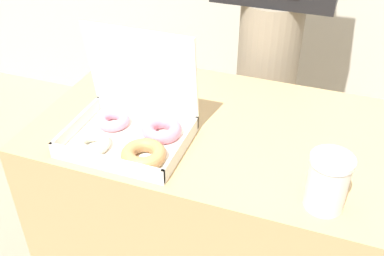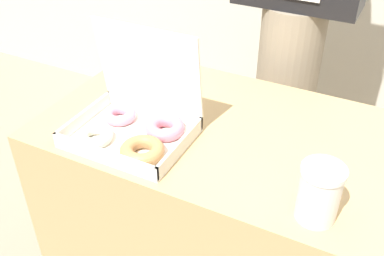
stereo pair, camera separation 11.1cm
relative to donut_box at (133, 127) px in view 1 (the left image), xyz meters
name	(u,v)px [view 1 (the left image)]	position (x,y,z in m)	size (l,w,h in m)	color
table	(236,229)	(0.26, 0.14, -0.43)	(1.14, 0.61, 0.78)	tan
donut_box	(133,127)	(0.00, 0.00, 0.00)	(0.31, 0.25, 0.28)	white
coffee_cup	(328,182)	(0.50, -0.07, 0.02)	(0.09, 0.09, 0.13)	silver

